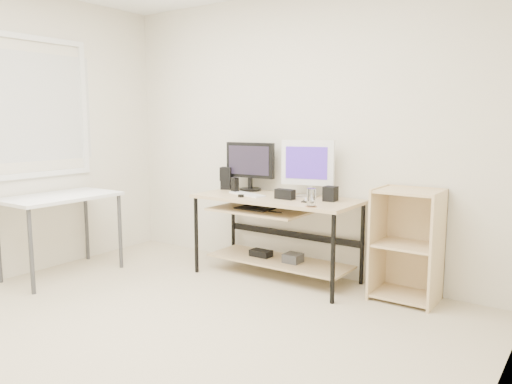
{
  "coord_description": "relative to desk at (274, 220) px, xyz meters",
  "views": [
    {
      "loc": [
        2.38,
        -2.06,
        1.43
      ],
      "look_at": [
        0.03,
        1.3,
        0.84
      ],
      "focal_mm": 35.0,
      "sensor_mm": 36.0,
      "label": 1
    }
  ],
  "objects": [
    {
      "name": "speaker_left",
      "position": [
        -0.66,
        0.14,
        0.33
      ],
      "size": [
        0.14,
        0.14,
        0.22
      ],
      "rotation": [
        0.0,
        0.0,
        0.4
      ],
      "color": "black",
      "rests_on": "desk"
    },
    {
      "name": "side_table",
      "position": [
        -1.65,
        -1.06,
        0.13
      ],
      "size": [
        0.6,
        1.0,
        0.75
      ],
      "color": "white",
      "rests_on": "ground"
    },
    {
      "name": "audio_controller",
      "position": [
        -0.44,
        -0.0,
        0.28
      ],
      "size": [
        0.08,
        0.07,
        0.15
      ],
      "primitive_type": "cube",
      "rotation": [
        0.0,
        0.0,
        -0.34
      ],
      "color": "black",
      "rests_on": "desk"
    },
    {
      "name": "smartphone",
      "position": [
        0.37,
        -0.08,
        0.22
      ],
      "size": [
        0.08,
        0.12,
        0.01
      ],
      "primitive_type": "cube",
      "rotation": [
        0.0,
        0.0,
        0.23
      ],
      "color": "black",
      "rests_on": "desk"
    },
    {
      "name": "keyboard",
      "position": [
        -0.26,
        -0.06,
        0.22
      ],
      "size": [
        0.43,
        0.23,
        0.01
      ],
      "primitive_type": "cube",
      "rotation": [
        0.0,
        0.0,
        -0.29
      ],
      "color": "white",
      "rests_on": "desk"
    },
    {
      "name": "room",
      "position": [
        -0.11,
        -1.62,
        0.78
      ],
      "size": [
        4.01,
        4.01,
        2.62
      ],
      "color": "beige",
      "rests_on": "ground"
    },
    {
      "name": "black_monitor",
      "position": [
        -0.41,
        0.2,
        0.48
      ],
      "size": [
        0.51,
        0.21,
        0.47
      ],
      "rotation": [
        0.0,
        0.0,
        0.08
      ],
      "color": "black",
      "rests_on": "desk"
    },
    {
      "name": "volume_puck",
      "position": [
        -0.23,
        -0.19,
        0.22
      ],
      "size": [
        0.07,
        0.07,
        0.02
      ],
      "primitive_type": "cylinder",
      "rotation": [
        0.0,
        0.0,
        0.42
      ],
      "color": "black",
      "rests_on": "desk"
    },
    {
      "name": "center_speaker",
      "position": [
        0.15,
        -0.06,
        0.26
      ],
      "size": [
        0.18,
        0.08,
        0.09
      ],
      "primitive_type": "cube",
      "rotation": [
        0.0,
        0.0,
        -0.03
      ],
      "color": "black",
      "rests_on": "desk"
    },
    {
      "name": "mouse",
      "position": [
        0.4,
        -0.07,
        0.23
      ],
      "size": [
        0.1,
        0.13,
        0.04
      ],
      "primitive_type": "ellipsoid",
      "rotation": [
        0.0,
        0.0,
        0.17
      ],
      "color": "#B6B6BB",
      "rests_on": "desk"
    },
    {
      "name": "speaker_right",
      "position": [
        0.52,
        0.07,
        0.27
      ],
      "size": [
        0.11,
        0.11,
        0.13
      ],
      "primitive_type": "cube",
      "rotation": [
        0.0,
        0.0,
        0.04
      ],
      "color": "black",
      "rests_on": "desk"
    },
    {
      "name": "desk",
      "position": [
        0.0,
        0.0,
        0.0
      ],
      "size": [
        1.5,
        0.65,
        0.75
      ],
      "color": "tan",
      "rests_on": "ground"
    },
    {
      "name": "shelf_unit",
      "position": [
        1.18,
        0.16,
        -0.09
      ],
      "size": [
        0.5,
        0.4,
        0.9
      ],
      "color": "beige",
      "rests_on": "ground"
    },
    {
      "name": "drinking_glass",
      "position": [
        0.53,
        -0.27,
        0.29
      ],
      "size": [
        0.09,
        0.09,
        0.14
      ],
      "primitive_type": "cylinder",
      "rotation": [
        0.0,
        0.0,
        0.41
      ],
      "color": "white",
      "rests_on": "coaster"
    },
    {
      "name": "white_imac",
      "position": [
        0.25,
        0.16,
        0.5
      ],
      "size": [
        0.47,
        0.16,
        0.51
      ],
      "rotation": [
        0.0,
        0.0,
        0.24
      ],
      "color": "silver",
      "rests_on": "desk"
    },
    {
      "name": "coaster",
      "position": [
        0.53,
        -0.27,
        0.21
      ],
      "size": [
        0.12,
        0.12,
        0.01
      ],
      "primitive_type": "cylinder",
      "rotation": [
        0.0,
        0.0,
        0.41
      ],
      "color": "#A16D48",
      "rests_on": "desk"
    }
  ]
}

